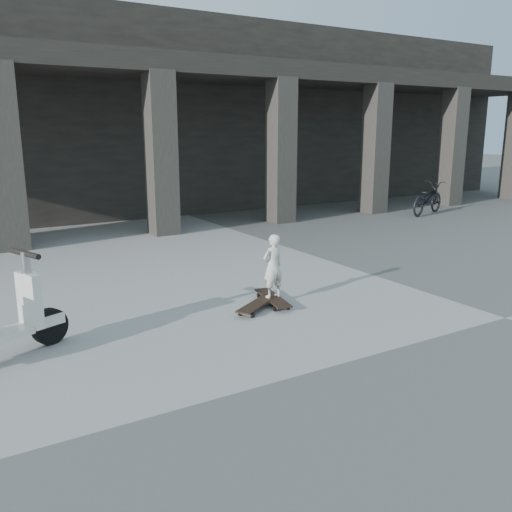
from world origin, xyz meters
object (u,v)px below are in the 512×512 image
longboard (273,298)px  skateboard_spare (256,305)px  child (273,266)px  bicycle (427,198)px

longboard → skateboard_spare: (-0.39, -0.15, 0.00)m
skateboard_spare → child: bearing=-10.2°
longboard → bicycle: bicycle is taller
longboard → bicycle: size_ratio=0.54×
skateboard_spare → child: size_ratio=0.89×
child → bicycle: size_ratio=0.51×
skateboard_spare → child: child is taller
longboard → skateboard_spare: 0.42m
longboard → child: 0.51m
child → bicycle: bearing=-157.7°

